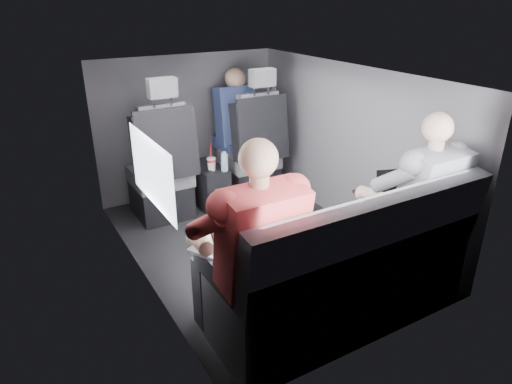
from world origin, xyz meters
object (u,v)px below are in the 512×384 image
soda_cup (211,164)px  passenger_rear_left (248,249)px  front_seat_left (162,176)px  rear_bench (346,278)px  water_bottle (224,162)px  passenger_front_right (236,118)px  front_seat_right (252,159)px  laptop_white (226,241)px  laptop_black (390,193)px  passenger_rear_right (412,202)px  center_console (209,186)px

soda_cup → passenger_rear_left: (-0.59, -1.72, 0.18)m
front_seat_left → rear_bench: (0.45, -1.90, -0.09)m
soda_cup → passenger_rear_left: passenger_rear_left is taller
water_bottle → passenger_front_right: passenger_front_right is taller
front_seat_right → rear_bench: 1.96m
laptop_white → passenger_front_right: size_ratio=0.55×
front_seat_left → water_bottle: front_seat_left is taller
soda_cup → laptop_black: (0.59, -1.55, 0.17)m
soda_cup → passenger_rear_right: 1.83m
laptop_black → passenger_rear_left: bearing=-171.8°
water_bottle → laptop_white: bearing=-116.2°
laptop_black → passenger_front_right: passenger_front_right is taller
center_console → passenger_front_right: 0.72m
soda_cup → passenger_front_right: bearing=38.5°
laptop_white → laptop_black: 1.23m
front_seat_left → passenger_rear_left: bearing=-95.1°
center_console → passenger_rear_left: 2.00m
soda_cup → water_bottle: bearing=-35.2°
front_seat_left → front_seat_right: size_ratio=1.00×
front_seat_right → laptop_white: front_seat_right is taller
soda_cup → laptop_black: laptop_black is taller
center_console → passenger_rear_right: bearing=-72.3°
laptop_white → passenger_rear_left: size_ratio=0.35×
passenger_rear_left → passenger_rear_right: size_ratio=1.02×
laptop_black → passenger_front_right: size_ratio=0.53×
center_console → laptop_white: 1.87m
front_seat_left → passenger_rear_right: 2.10m
rear_bench → water_bottle: 1.76m
soda_cup → center_console: bearing=80.8°
rear_bench → water_bottle: rear_bench is taller
rear_bench → passenger_rear_left: size_ratio=1.27×
soda_cup → laptop_black: size_ratio=0.60×
front_seat_right → passenger_front_right: bearing=97.9°
front_seat_left → passenger_rear_left: front_seat_left is taller
passenger_rear_left → passenger_front_right: passenger_rear_left is taller
front_seat_right → soda_cup: size_ratio=5.04×
rear_bench → passenger_rear_right: size_ratio=1.30×
center_console → laptop_black: (0.57, -1.68, 0.43)m
rear_bench → passenger_rear_right: bearing=9.2°
soda_cup → passenger_rear_right: passenger_rear_right is taller
soda_cup → front_seat_right: bearing=10.5°
center_console → laptop_white: bearing=-111.3°
soda_cup → laptop_white: bearing=-112.3°
front_seat_right → laptop_black: size_ratio=3.00×
soda_cup → laptop_white: (-0.64, -1.57, 0.17)m
center_console → laptop_black: size_ratio=1.14×
center_console → soda_cup: soda_cup is taller
laptop_black → passenger_rear_left: size_ratio=0.33×
laptop_black → front_seat_right: bearing=94.1°
center_console → passenger_rear_right: (0.59, -1.85, 0.43)m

